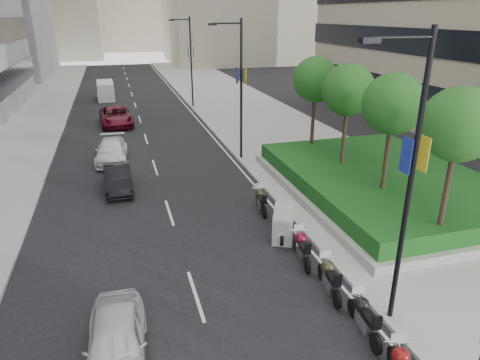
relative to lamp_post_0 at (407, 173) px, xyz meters
name	(u,v)px	position (x,y,z in m)	size (l,w,h in m)	color
sidewalk_right	(253,116)	(4.86, 29.00, -4.99)	(10.00, 100.00, 0.15)	#9E9B93
sidewalk_left	(13,132)	(-16.14, 29.00, -4.99)	(8.00, 100.00, 0.15)	#9E9B93
lane_edge	(198,120)	(-0.44, 29.00, -5.06)	(0.12, 100.00, 0.01)	silver
lane_centre	(141,124)	(-5.64, 29.00, -5.06)	(0.12, 100.00, 0.01)	silver
planter	(383,189)	(5.86, 9.00, -4.72)	(10.00, 14.00, 0.40)	#9B9790
hedge	(384,178)	(5.86, 9.00, -4.12)	(9.40, 13.40, 0.80)	#123F14
tree_0	(459,125)	(4.36, 3.00, 0.36)	(2.80, 2.80, 6.30)	#332319
tree_1	(393,104)	(4.36, 7.00, 0.36)	(2.80, 2.80, 6.30)	#332319
tree_2	(348,90)	(4.36, 11.00, 0.36)	(2.80, 2.80, 6.30)	#332319
tree_3	(315,80)	(4.36, 15.00, 0.36)	(2.80, 2.80, 6.30)	#332319
lamp_post_0	(407,173)	(0.00, 0.00, 0.00)	(2.34, 0.45, 9.00)	black
lamp_post_1	(239,84)	(0.00, 17.00, 0.00)	(2.34, 0.45, 9.00)	black
lamp_post_2	(190,58)	(0.00, 35.00, 0.00)	(2.34, 0.45, 9.00)	black
motorcycle_2	(364,317)	(-1.02, -0.30, -4.47)	(0.75, 2.24, 1.11)	black
motorcycle_3	(329,277)	(-1.08, 1.88, -4.46)	(0.76, 2.27, 1.13)	black
motorcycle_4	(302,247)	(-1.15, 4.06, -4.47)	(0.75, 2.24, 1.12)	black
motorcycle_5	(283,223)	(-1.09, 6.18, -4.43)	(1.65, 2.26, 1.27)	black
motorcycle_6	(261,200)	(-1.20, 8.93, -4.49)	(0.72, 2.16, 1.07)	black
car_a	(116,342)	(-8.33, 0.58, -4.36)	(1.67, 4.16, 1.42)	#BCBDBF
car_b	(118,178)	(-7.97, 13.80, -4.38)	(1.45, 4.14, 1.37)	black
car_c	(112,151)	(-8.25, 19.15, -4.37)	(1.95, 4.79, 1.39)	silver
car_d	(116,116)	(-7.75, 29.26, -4.27)	(2.63, 5.70, 1.58)	#5F0B1C
delivery_van	(106,91)	(-8.62, 42.26, -4.14)	(1.93, 4.75, 1.97)	white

